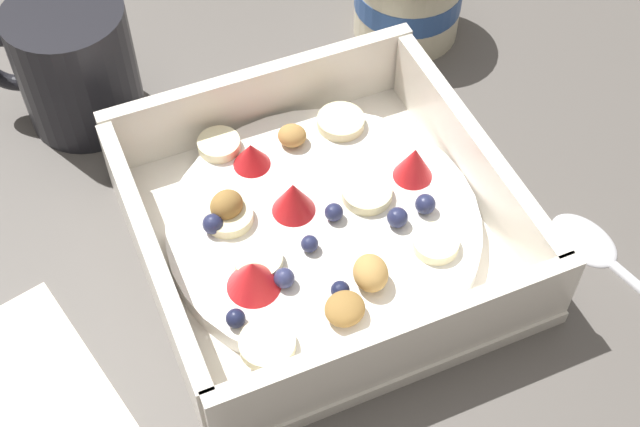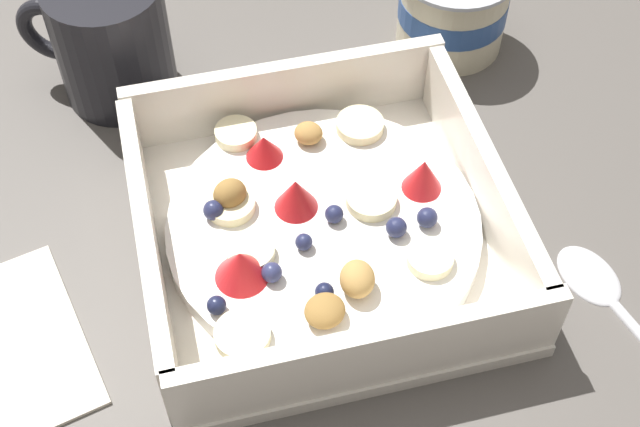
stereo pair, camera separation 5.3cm
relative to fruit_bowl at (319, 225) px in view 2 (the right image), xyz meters
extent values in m
plane|color=#56514C|center=(0.00, 0.00, -0.02)|extent=(2.40, 2.40, 0.00)
cube|color=white|center=(0.00, 0.00, -0.01)|extent=(0.22, 0.22, 0.01)
cube|color=white|center=(0.00, -0.10, 0.01)|extent=(0.22, 0.01, 0.06)
cube|color=white|center=(0.00, 0.10, 0.01)|extent=(0.22, 0.01, 0.06)
cube|color=white|center=(-0.10, 0.00, 0.01)|extent=(0.01, 0.20, 0.06)
cube|color=white|center=(0.10, 0.00, 0.01)|extent=(0.01, 0.20, 0.06)
cylinder|color=white|center=(0.00, 0.00, 0.00)|extent=(0.19, 0.19, 0.01)
cylinder|color=beige|center=(0.04, 0.07, 0.01)|extent=(0.03, 0.03, 0.01)
cylinder|color=#F4EAB7|center=(-0.04, 0.08, 0.01)|extent=(0.04, 0.04, 0.01)
cylinder|color=beige|center=(0.03, 0.01, 0.01)|extent=(0.03, 0.03, 0.01)
cylinder|color=#F4EAB7|center=(-0.05, 0.02, 0.01)|extent=(0.04, 0.04, 0.01)
cylinder|color=#F4EAB7|center=(0.06, -0.05, 0.01)|extent=(0.04, 0.04, 0.01)
cylinder|color=#F4EAB7|center=(-0.05, -0.02, 0.01)|extent=(0.03, 0.03, 0.01)
cylinder|color=#F4EAB7|center=(-0.06, -0.07, 0.01)|extent=(0.04, 0.04, 0.01)
cone|color=red|center=(-0.01, 0.01, 0.02)|extent=(0.04, 0.04, 0.02)
cone|color=red|center=(0.07, 0.01, 0.02)|extent=(0.03, 0.03, 0.02)
cone|color=red|center=(-0.05, -0.03, 0.02)|extent=(0.03, 0.03, 0.02)
cone|color=red|center=(-0.02, 0.06, 0.01)|extent=(0.02, 0.02, 0.02)
sphere|color=#23284C|center=(-0.01, -0.02, 0.01)|extent=(0.01, 0.01, 0.01)
sphere|color=#23284C|center=(-0.06, 0.02, 0.01)|extent=(0.01, 0.01, 0.01)
sphere|color=#191E3D|center=(-0.01, -0.05, 0.01)|extent=(0.01, 0.01, 0.01)
sphere|color=#23284C|center=(0.01, 0.00, 0.01)|extent=(0.01, 0.01, 0.01)
sphere|color=#23284C|center=(0.06, -0.02, 0.01)|extent=(0.01, 0.01, 0.01)
sphere|color=#191E3D|center=(-0.07, -0.05, 0.01)|extent=(0.01, 0.01, 0.01)
sphere|color=navy|center=(-0.04, -0.03, 0.01)|extent=(0.01, 0.01, 0.01)
sphere|color=#23284C|center=(0.04, -0.02, 0.01)|extent=(0.01, 0.01, 0.01)
ellipsoid|color=#AD7F42|center=(0.01, 0.07, 0.01)|extent=(0.03, 0.03, 0.01)
ellipsoid|color=olive|center=(-0.05, 0.03, 0.01)|extent=(0.03, 0.03, 0.02)
ellipsoid|color=tan|center=(0.01, -0.05, 0.01)|extent=(0.02, 0.03, 0.02)
ellipsoid|color=olive|center=(-0.01, -0.07, 0.01)|extent=(0.03, 0.03, 0.01)
ellipsoid|color=silver|center=(0.16, -0.06, -0.01)|extent=(0.04, 0.05, 0.01)
cylinder|color=beige|center=(0.14, 0.16, 0.01)|extent=(0.08, 0.08, 0.06)
cylinder|color=#2D5193|center=(0.14, 0.16, 0.02)|extent=(0.08, 0.08, 0.02)
cylinder|color=black|center=(-0.10, 0.17, 0.03)|extent=(0.08, 0.08, 0.09)
torus|color=black|center=(-0.14, 0.19, 0.03)|extent=(0.05, 0.03, 0.05)
camera|label=1|loc=(-0.13, -0.30, 0.43)|focal=49.33mm
camera|label=2|loc=(-0.08, -0.32, 0.43)|focal=49.33mm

